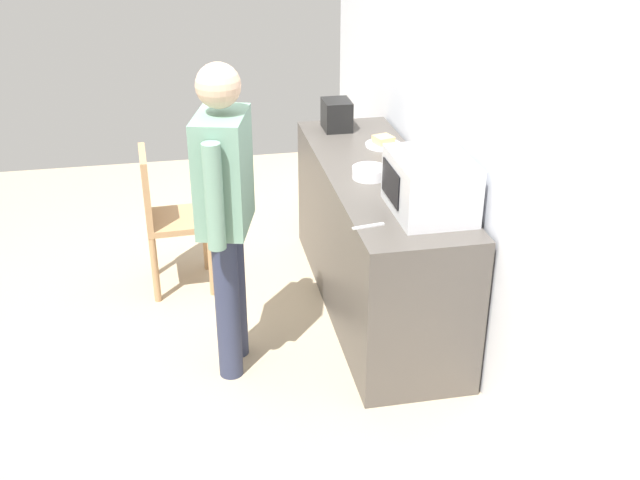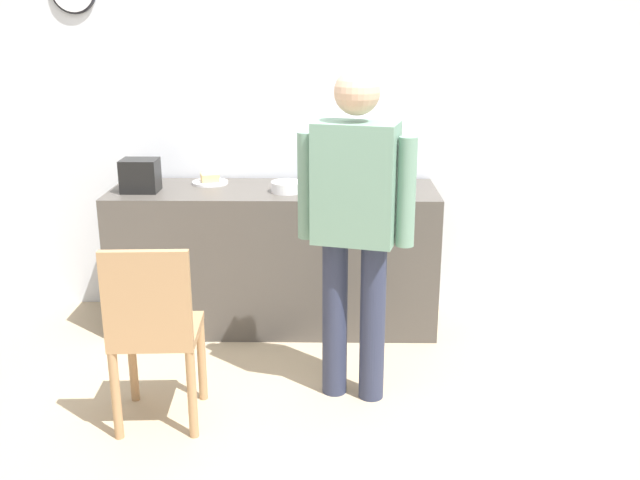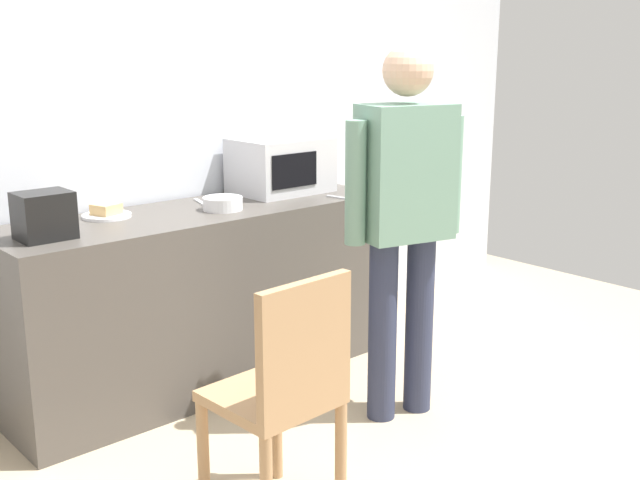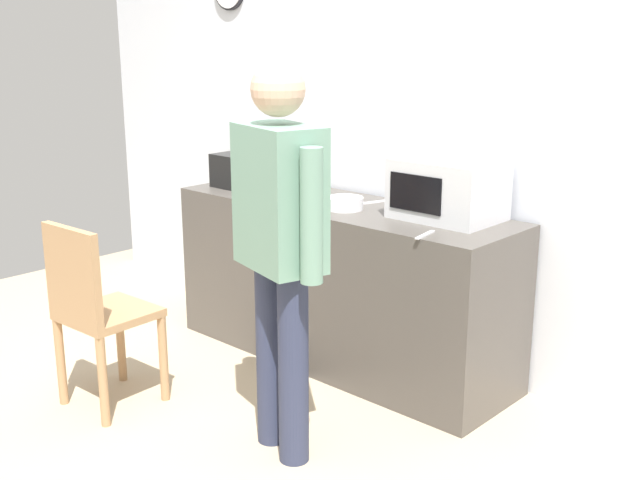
{
  "view_description": "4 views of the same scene",
  "coord_description": "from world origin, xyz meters",
  "px_view_note": "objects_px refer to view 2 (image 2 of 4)",
  "views": [
    {
      "loc": [
        3.93,
        0.08,
        2.55
      ],
      "look_at": [
        0.17,
        0.81,
        0.64
      ],
      "focal_mm": 43.22,
      "sensor_mm": 36.0,
      "label": 1
    },
    {
      "loc": [
        0.21,
        -3.09,
        1.92
      ],
      "look_at": [
        0.15,
        0.81,
        0.7
      ],
      "focal_mm": 39.92,
      "sensor_mm": 36.0,
      "label": 2
    },
    {
      "loc": [
        -2.2,
        -1.99,
        1.69
      ],
      "look_at": [
        0.17,
        0.67,
        0.8
      ],
      "focal_mm": 43.69,
      "sensor_mm": 36.0,
      "label": 3
    },
    {
      "loc": [
        2.56,
        -1.88,
        1.8
      ],
      "look_at": [
        0.05,
        0.84,
        0.81
      ],
      "focal_mm": 43.51,
      "sensor_mm": 36.0,
      "label": 4
    }
  ],
  "objects_px": {
    "sandwich_plate": "(210,180)",
    "wooden_chair": "(154,328)",
    "toaster": "(140,175)",
    "person_standing": "(355,214)",
    "microwave": "(371,162)",
    "spoon_utensil": "(292,183)",
    "fork_utensil": "(393,198)",
    "salad_bowl": "(287,187)"
  },
  "relations": [
    {
      "from": "sandwich_plate",
      "to": "wooden_chair",
      "type": "bearing_deg",
      "value": -92.31
    },
    {
      "from": "toaster",
      "to": "person_standing",
      "type": "distance_m",
      "value": 1.54
    },
    {
      "from": "microwave",
      "to": "wooden_chair",
      "type": "height_order",
      "value": "microwave"
    },
    {
      "from": "person_standing",
      "to": "spoon_utensil",
      "type": "bearing_deg",
      "value": 109.03
    },
    {
      "from": "toaster",
      "to": "microwave",
      "type": "bearing_deg",
      "value": 7.4
    },
    {
      "from": "microwave",
      "to": "spoon_utensil",
      "type": "bearing_deg",
      "value": 175.27
    },
    {
      "from": "fork_utensil",
      "to": "toaster",
      "type": "bearing_deg",
      "value": 173.74
    },
    {
      "from": "sandwich_plate",
      "to": "wooden_chair",
      "type": "xyz_separation_m",
      "value": [
        -0.06,
        -1.4,
        -0.4
      ]
    },
    {
      "from": "salad_bowl",
      "to": "spoon_utensil",
      "type": "xyz_separation_m",
      "value": [
        0.01,
        0.23,
        -0.03
      ]
    },
    {
      "from": "toaster",
      "to": "fork_utensil",
      "type": "relative_size",
      "value": 1.29
    },
    {
      "from": "microwave",
      "to": "person_standing",
      "type": "xyz_separation_m",
      "value": [
        -0.13,
        -1.04,
        -0.06
      ]
    },
    {
      "from": "sandwich_plate",
      "to": "fork_utensil",
      "type": "distance_m",
      "value": 1.21
    },
    {
      "from": "microwave",
      "to": "fork_utensil",
      "type": "xyz_separation_m",
      "value": [
        0.12,
        -0.35,
        -0.15
      ]
    },
    {
      "from": "sandwich_plate",
      "to": "fork_utensil",
      "type": "xyz_separation_m",
      "value": [
        1.15,
        -0.39,
        -0.02
      ]
    },
    {
      "from": "salad_bowl",
      "to": "fork_utensil",
      "type": "relative_size",
      "value": 1.16
    },
    {
      "from": "spoon_utensil",
      "to": "wooden_chair",
      "type": "distance_m",
      "value": 1.57
    },
    {
      "from": "salad_bowl",
      "to": "toaster",
      "type": "distance_m",
      "value": 0.9
    },
    {
      "from": "salad_bowl",
      "to": "spoon_utensil",
      "type": "distance_m",
      "value": 0.23
    },
    {
      "from": "microwave",
      "to": "person_standing",
      "type": "distance_m",
      "value": 1.05
    },
    {
      "from": "microwave",
      "to": "wooden_chair",
      "type": "relative_size",
      "value": 0.53
    },
    {
      "from": "toaster",
      "to": "spoon_utensil",
      "type": "height_order",
      "value": "toaster"
    },
    {
      "from": "toaster",
      "to": "wooden_chair",
      "type": "xyz_separation_m",
      "value": [
        0.33,
        -1.18,
        -0.48
      ]
    },
    {
      "from": "microwave",
      "to": "fork_utensil",
      "type": "bearing_deg",
      "value": -71.5
    },
    {
      "from": "salad_bowl",
      "to": "toaster",
      "type": "xyz_separation_m",
      "value": [
        -0.9,
        0.0,
        0.07
      ]
    },
    {
      "from": "salad_bowl",
      "to": "person_standing",
      "type": "distance_m",
      "value": 0.94
    },
    {
      "from": "microwave",
      "to": "wooden_chair",
      "type": "bearing_deg",
      "value": -128.5
    },
    {
      "from": "wooden_chair",
      "to": "spoon_utensil",
      "type": "bearing_deg",
      "value": 67.55
    },
    {
      "from": "person_standing",
      "to": "wooden_chair",
      "type": "height_order",
      "value": "person_standing"
    },
    {
      "from": "sandwich_plate",
      "to": "salad_bowl",
      "type": "distance_m",
      "value": 0.56
    },
    {
      "from": "salad_bowl",
      "to": "toaster",
      "type": "relative_size",
      "value": 0.89
    },
    {
      "from": "sandwich_plate",
      "to": "toaster",
      "type": "height_order",
      "value": "toaster"
    },
    {
      "from": "salad_bowl",
      "to": "fork_utensil",
      "type": "xyz_separation_m",
      "value": [
        0.64,
        -0.17,
        -0.03
      ]
    },
    {
      "from": "microwave",
      "to": "sandwich_plate",
      "type": "relative_size",
      "value": 2.19
    },
    {
      "from": "fork_utensil",
      "to": "salad_bowl",
      "type": "bearing_deg",
      "value": 165.31
    },
    {
      "from": "sandwich_plate",
      "to": "toaster",
      "type": "bearing_deg",
      "value": -150.31
    },
    {
      "from": "microwave",
      "to": "spoon_utensil",
      "type": "distance_m",
      "value": 0.53
    },
    {
      "from": "sandwich_plate",
      "to": "toaster",
      "type": "relative_size",
      "value": 1.04
    },
    {
      "from": "microwave",
      "to": "toaster",
      "type": "relative_size",
      "value": 2.27
    },
    {
      "from": "microwave",
      "to": "sandwich_plate",
      "type": "bearing_deg",
      "value": 177.92
    },
    {
      "from": "microwave",
      "to": "salad_bowl",
      "type": "relative_size",
      "value": 2.54
    },
    {
      "from": "spoon_utensil",
      "to": "person_standing",
      "type": "relative_size",
      "value": 0.1
    },
    {
      "from": "microwave",
      "to": "toaster",
      "type": "bearing_deg",
      "value": -172.6
    }
  ]
}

